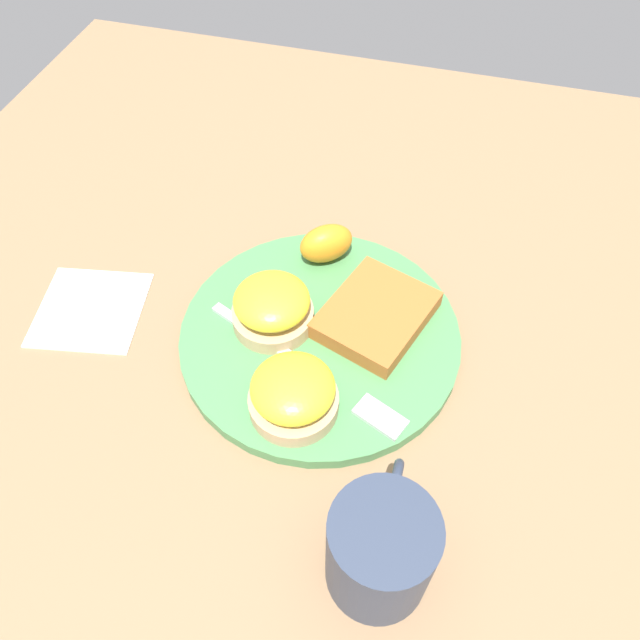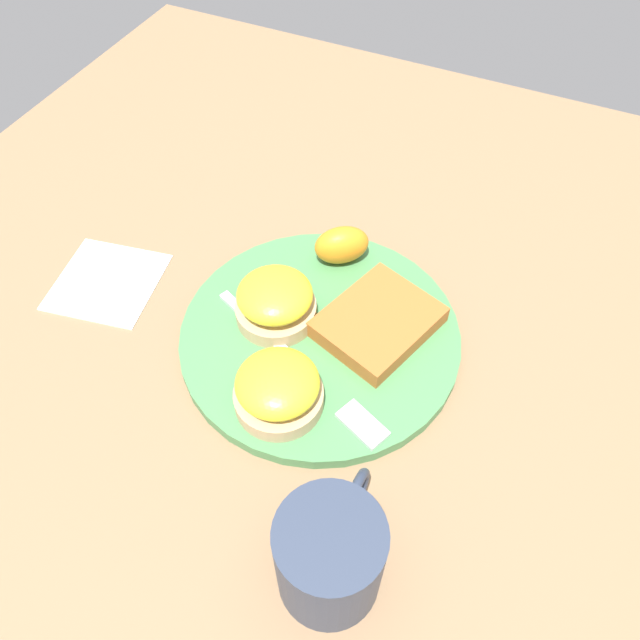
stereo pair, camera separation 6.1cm
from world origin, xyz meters
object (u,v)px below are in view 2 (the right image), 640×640
sandwich_benedict_left (275,301)px  orange_wedge (342,245)px  sandwich_benedict_right (278,389)px  cup (330,556)px  fork (307,372)px  hashbrown_patty (378,322)px

sandwich_benedict_left → orange_wedge: (0.10, -0.03, -0.00)m
sandwich_benedict_right → orange_wedge: 0.19m
sandwich_benedict_right → cup: cup is taller
fork → cup: bearing=-148.9°
orange_wedge → fork: orange_wedge is taller
sandwich_benedict_left → fork: (-0.05, -0.06, -0.02)m
sandwich_benedict_left → cup: (-0.21, -0.15, 0.01)m
orange_wedge → hashbrown_patty: bearing=-135.3°
sandwich_benedict_left → hashbrown_patty: (0.03, -0.10, -0.01)m
hashbrown_patty → cup: (-0.24, -0.05, 0.03)m
sandwich_benedict_left → fork: bearing=-131.0°
hashbrown_patty → fork: (-0.08, 0.04, -0.01)m
sandwich_benedict_right → hashbrown_patty: (0.12, -0.05, -0.01)m
sandwich_benedict_left → hashbrown_patty: size_ratio=0.73×
sandwich_benedict_left → hashbrown_patty: 0.11m
fork → cup: 0.19m
sandwich_benedict_left → cup: bearing=-143.6°
hashbrown_patty → fork: size_ratio=0.51×
sandwich_benedict_left → sandwich_benedict_right: same height
sandwich_benedict_right → fork: 0.05m
sandwich_benedict_left → hashbrown_patty: sandwich_benedict_left is taller
sandwich_benedict_left → cup: cup is taller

